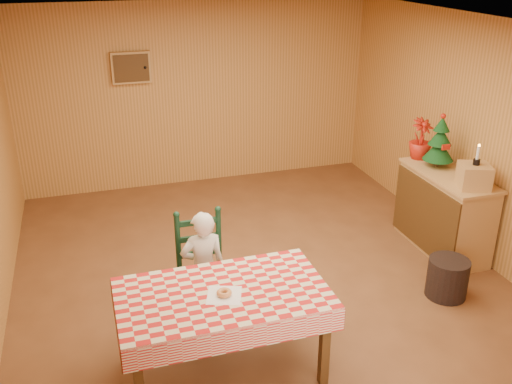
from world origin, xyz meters
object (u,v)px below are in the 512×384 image
ladder_chair (202,271)px  storage_bin (447,278)px  shelf_unit (443,212)px  crate (474,176)px  seated_child (203,268)px  christmas_tree (440,143)px  dining_table (223,301)px

ladder_chair → storage_bin: bearing=-8.7°
ladder_chair → shelf_unit: bearing=9.9°
ladder_chair → crate: bearing=2.1°
seated_child → crate: size_ratio=3.75×
seated_child → shelf_unit: size_ratio=0.91×
christmas_tree → crate: bearing=-90.0°
dining_table → seated_child: seated_child is taller
seated_child → shelf_unit: 2.96m
dining_table → ladder_chair: size_ratio=1.53×
shelf_unit → ladder_chair: bearing=-170.1°
dining_table → crate: bearing=17.0°
dining_table → ladder_chair: 0.81m
storage_bin → shelf_unit: bearing=59.9°
ladder_chair → crate: 2.97m
ladder_chair → crate: size_ratio=3.60×
shelf_unit → storage_bin: bearing=-120.1°
ladder_chair → crate: (2.92, 0.11, 0.55)m
dining_table → ladder_chair: ladder_chair is taller
dining_table → ladder_chair: bearing=90.0°
shelf_unit → storage_bin: shelf_unit is taller
dining_table → crate: 3.07m
ladder_chair → christmas_tree: christmas_tree is taller
ladder_chair → storage_bin: 2.45m
seated_child → shelf_unit: bearing=-169.0°
dining_table → shelf_unit: shelf_unit is taller
ladder_chair → shelf_unit: ladder_chair is taller
crate → storage_bin: (-0.51, -0.47, -0.85)m
storage_bin → christmas_tree: bearing=65.4°
ladder_chair → shelf_unit: (2.91, 0.51, -0.04)m
crate → seated_child: bearing=-176.8°
seated_child → christmas_tree: (2.92, 0.81, 0.65)m
seated_child → storage_bin: 2.45m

